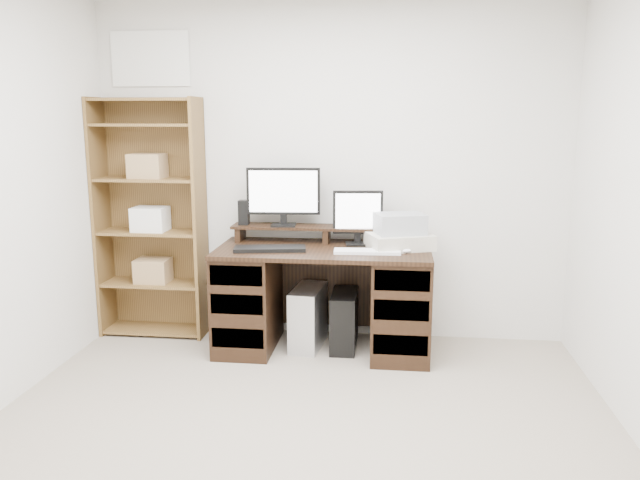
% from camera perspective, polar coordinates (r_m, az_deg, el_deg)
% --- Properties ---
extents(room, '(3.54, 4.04, 2.54)m').
position_cam_1_polar(room, '(2.70, -3.39, 2.38)').
color(room, gray).
rests_on(room, ground).
extents(desk, '(1.50, 0.70, 0.75)m').
position_cam_1_polar(desk, '(4.48, 0.32, -5.24)').
color(desk, black).
rests_on(desk, ground).
extents(riser_shelf, '(1.40, 0.22, 0.12)m').
position_cam_1_polar(riser_shelf, '(4.58, 0.61, 0.95)').
color(riser_shelf, black).
rests_on(riser_shelf, desk).
extents(monitor_wide, '(0.54, 0.15, 0.43)m').
position_cam_1_polar(monitor_wide, '(4.57, -3.37, 4.27)').
color(monitor_wide, black).
rests_on(monitor_wide, riser_shelf).
extents(monitor_small, '(0.36, 0.15, 0.39)m').
position_cam_1_polar(monitor_small, '(4.48, 3.47, 2.26)').
color(monitor_small, black).
rests_on(monitor_small, desk).
extents(speaker, '(0.07, 0.07, 0.18)m').
position_cam_1_polar(speaker, '(4.66, -6.98, 2.52)').
color(speaker, black).
rests_on(speaker, riser_shelf).
extents(keyboard_black, '(0.51, 0.24, 0.03)m').
position_cam_1_polar(keyboard_black, '(4.32, -4.61, -0.80)').
color(keyboard_black, black).
rests_on(keyboard_black, desk).
extents(keyboard_white, '(0.46, 0.16, 0.02)m').
position_cam_1_polar(keyboard_white, '(4.24, 4.33, -1.06)').
color(keyboard_white, white).
rests_on(keyboard_white, desk).
extents(mouse, '(0.08, 0.06, 0.03)m').
position_cam_1_polar(mouse, '(4.27, 7.80, -0.97)').
color(mouse, white).
rests_on(mouse, desk).
extents(printer, '(0.51, 0.45, 0.11)m').
position_cam_1_polar(printer, '(4.40, 7.28, -0.09)').
color(printer, '#B9B2A1').
rests_on(printer, desk).
extents(basket, '(0.39, 0.32, 0.14)m').
position_cam_1_polar(basket, '(4.38, 7.32, 1.49)').
color(basket, '#93979C').
rests_on(basket, printer).
extents(tower_silver, '(0.24, 0.46, 0.44)m').
position_cam_1_polar(tower_silver, '(4.59, -1.09, -7.05)').
color(tower_silver, silver).
rests_on(tower_silver, ground).
extents(tower_black, '(0.18, 0.42, 0.42)m').
position_cam_1_polar(tower_black, '(4.56, 2.23, -7.35)').
color(tower_black, black).
rests_on(tower_black, ground).
extents(bookshelf, '(0.80, 0.30, 1.80)m').
position_cam_1_polar(bookshelf, '(4.89, -15.15, 2.12)').
color(bookshelf, brown).
rests_on(bookshelf, ground).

